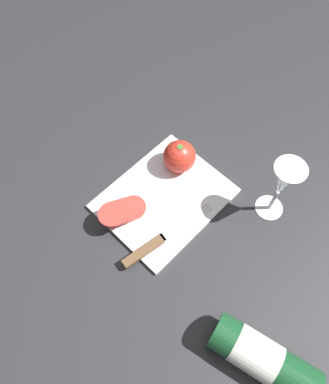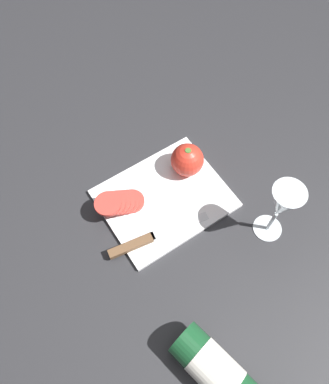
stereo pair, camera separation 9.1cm
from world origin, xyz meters
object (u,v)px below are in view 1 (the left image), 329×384
Objects in this scene: wine_bottle at (268,362)px; whole_tomato at (179,156)px; wine_glass at (283,183)px; knife at (152,246)px; tomato_slice_stack_near at (123,211)px.

whole_tomato reaches higher than wine_bottle.
wine_bottle is 1.82× the size of wine_glass.
wine_bottle is at bearing -83.10° from knife.
tomato_slice_stack_near is (0.27, -0.24, -0.09)m from wine_glass.
whole_tomato is at bearing -116.19° from wine_bottle.
tomato_slice_stack_near reaches higher than knife.
whole_tomato is at bearing -73.57° from wine_glass.
tomato_slice_stack_near is at bearing -92.93° from wine_bottle.
wine_bottle is 0.34m from knife.
tomato_slice_stack_near is (-0.02, -0.45, -0.00)m from wine_bottle.
wine_glass is at bearing 106.43° from whole_tomato.
wine_glass is at bearing 138.25° from tomato_slice_stack_near.
knife is at bearing -25.58° from wine_glass.
wine_bottle is 1.35× the size of knife.
wine_bottle is 2.81× the size of tomato_slice_stack_near.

